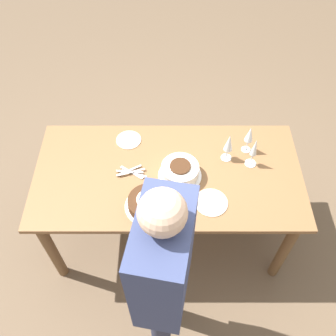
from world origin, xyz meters
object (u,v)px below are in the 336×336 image
at_px(wine_glass_near, 229,143).
at_px(wine_glass_extra, 249,135).
at_px(wine_glass_far, 254,149).
at_px(cake_front_chocolate, 148,203).
at_px(cake_center_white, 180,171).
at_px(person_cutting, 164,274).

relative_size(wine_glass_near, wine_glass_extra, 1.03).
height_order(wine_glass_near, wine_glass_far, wine_glass_far).
bearing_deg(cake_front_chocolate, wine_glass_near, 36.60).
height_order(cake_center_white, wine_glass_far, wine_glass_far).
height_order(cake_front_chocolate, wine_glass_near, wine_glass_near).
relative_size(wine_glass_far, wine_glass_extra, 1.08).
bearing_deg(cake_front_chocolate, person_cutting, -79.04).
xyz_separation_m(cake_front_chocolate, person_cutting, (0.10, -0.50, 0.18)).
xyz_separation_m(wine_glass_far, person_cutting, (-0.54, -0.81, 0.07)).
xyz_separation_m(wine_glass_far, wine_glass_extra, (-0.01, 0.12, 0.00)).
bearing_deg(wine_glass_extra, wine_glass_near, -153.24).
relative_size(wine_glass_far, person_cutting, 0.14).
distance_m(wine_glass_extra, person_cutting, 1.07).
distance_m(wine_glass_near, wine_glass_far, 0.16).
relative_size(cake_center_white, wine_glass_near, 1.26).
bearing_deg(person_cutting, wine_glass_extra, -19.13).
distance_m(cake_front_chocolate, person_cutting, 0.54).
bearing_deg(wine_glass_near, cake_front_chocolate, -143.40).
distance_m(cake_center_white, person_cutting, 0.74).
bearing_deg(cake_front_chocolate, wine_glass_far, 26.35).
bearing_deg(cake_center_white, person_cutting, -97.35).
relative_size(cake_front_chocolate, wine_glass_near, 1.28).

